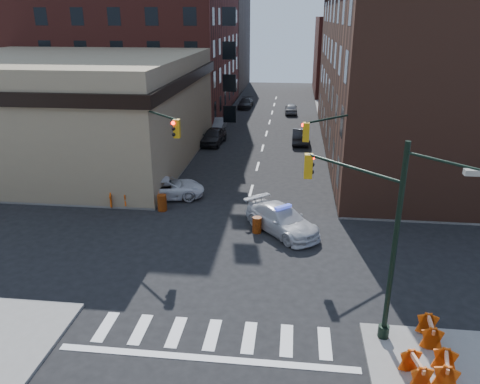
% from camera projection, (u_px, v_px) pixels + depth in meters
% --- Properties ---
extents(ground, '(140.00, 140.00, 0.00)m').
position_uv_depth(ground, '(234.00, 255.00, 25.25)').
color(ground, black).
rests_on(ground, ground).
extents(sidewalk_nw, '(34.00, 54.50, 0.15)m').
position_uv_depth(sidewalk_nw, '(84.00, 119.00, 58.14)').
color(sidewalk_nw, gray).
rests_on(sidewalk_nw, ground).
extents(sidewalk_ne, '(34.00, 54.50, 0.15)m').
position_uv_depth(sidewalk_ne, '(471.00, 129.00, 53.16)').
color(sidewalk_ne, gray).
rests_on(sidewalk_ne, ground).
extents(bank_building, '(22.00, 22.00, 9.00)m').
position_uv_depth(bank_building, '(65.00, 109.00, 40.83)').
color(bank_building, '#8D7C5C').
rests_on(bank_building, ground).
extents(apartment_block, '(25.00, 25.00, 24.00)m').
position_uv_depth(apartment_block, '(131.00, 17.00, 60.18)').
color(apartment_block, '#5D241D').
rests_on(apartment_block, ground).
extents(commercial_row_ne, '(14.00, 34.00, 14.00)m').
position_uv_depth(commercial_row_ne, '(408.00, 76.00, 42.28)').
color(commercial_row_ne, '#532E21').
rests_on(commercial_row_ne, ground).
extents(filler_nw, '(20.00, 18.00, 16.00)m').
position_uv_depth(filler_nw, '(188.00, 41.00, 81.77)').
color(filler_nw, brown).
rests_on(filler_nw, ground).
extents(filler_ne, '(16.00, 16.00, 12.00)m').
position_uv_depth(filler_ne, '(365.00, 56.00, 75.51)').
color(filler_ne, '#5D241D').
rests_on(filler_ne, ground).
extents(signal_pole_se, '(5.40, 5.27, 8.00)m').
position_uv_depth(signal_pole_se, '(371.00, 226.00, 17.83)').
color(signal_pole_se, black).
rests_on(signal_pole_se, sidewalk_se).
extents(signal_pole_nw, '(3.58, 3.67, 8.00)m').
position_uv_depth(signal_pole_nw, '(152.00, 148.00, 29.31)').
color(signal_pole_nw, black).
rests_on(signal_pole_nw, sidewalk_nw).
extents(signal_pole_ne, '(3.67, 3.58, 8.00)m').
position_uv_depth(signal_pole_ne, '(341.00, 154.00, 28.06)').
color(signal_pole_ne, black).
rests_on(signal_pole_ne, sidewalk_ne).
extents(tree_ne_near, '(3.00, 3.00, 4.85)m').
position_uv_depth(tree_ne_near, '(340.00, 107.00, 47.36)').
color(tree_ne_near, black).
rests_on(tree_ne_near, sidewalk_ne).
extents(tree_ne_far, '(3.00, 3.00, 4.85)m').
position_uv_depth(tree_ne_far, '(334.00, 94.00, 54.80)').
color(tree_ne_far, black).
rests_on(tree_ne_far, sidewalk_ne).
extents(police_car, '(5.16, 5.48, 1.56)m').
position_uv_depth(police_car, '(282.00, 220.00, 27.71)').
color(police_car, silver).
rests_on(police_car, ground).
extents(pickup, '(5.70, 3.67, 1.46)m').
position_uv_depth(pickup, '(167.00, 188.00, 32.98)').
color(pickup, white).
rests_on(pickup, ground).
extents(parked_car_wnear, '(2.27, 4.89, 1.62)m').
position_uv_depth(parked_car_wnear, '(214.00, 136.00, 46.83)').
color(parked_car_wnear, black).
rests_on(parked_car_wnear, ground).
extents(parked_car_wfar, '(1.38, 3.87, 1.27)m').
position_uv_depth(parked_car_wfar, '(219.00, 124.00, 52.98)').
color(parked_car_wfar, gray).
rests_on(parked_car_wfar, ground).
extents(parked_car_wdeep, '(2.02, 4.56, 1.30)m').
position_uv_depth(parked_car_wdeep, '(246.00, 103.00, 65.43)').
color(parked_car_wdeep, black).
rests_on(parked_car_wdeep, ground).
extents(parked_car_enear, '(1.62, 4.61, 1.52)m').
position_uv_depth(parked_car_enear, '(300.00, 136.00, 47.25)').
color(parked_car_enear, black).
rests_on(parked_car_enear, ground).
extents(parked_car_efar, '(1.72, 4.01, 1.35)m').
position_uv_depth(parked_car_efar, '(291.00, 109.00, 61.52)').
color(parked_car_efar, gray).
rests_on(parked_car_efar, ground).
extents(pedestrian_a, '(0.70, 0.48, 1.83)m').
position_uv_depth(pedestrian_a, '(117.00, 181.00, 33.37)').
color(pedestrian_a, black).
rests_on(pedestrian_a, sidewalk_nw).
extents(pedestrian_b, '(1.17, 1.08, 1.93)m').
position_uv_depth(pedestrian_b, '(118.00, 175.00, 34.35)').
color(pedestrian_b, black).
rests_on(pedestrian_b, sidewalk_nw).
extents(pedestrian_c, '(1.00, 0.70, 1.58)m').
position_uv_depth(pedestrian_c, '(66.00, 183.00, 33.29)').
color(pedestrian_c, '#1D202C').
rests_on(pedestrian_c, sidewalk_nw).
extents(barrel_road, '(0.56, 0.56, 0.97)m').
position_uv_depth(barrel_road, '(257.00, 225.00, 27.74)').
color(barrel_road, red).
rests_on(barrel_road, ground).
extents(barrel_bank, '(0.76, 0.76, 1.09)m').
position_uv_depth(barrel_bank, '(162.00, 203.00, 30.85)').
color(barrel_bank, '#CE5509').
rests_on(barrel_bank, ground).
extents(barricade_se_a, '(0.70, 1.28, 0.93)m').
position_uv_depth(barricade_se_a, '(429.00, 332.00, 18.16)').
color(barricade_se_a, '#E65B0A').
rests_on(barricade_se_a, sidewalk_se).
extents(barricade_se_b, '(0.82, 1.28, 0.89)m').
position_uv_depth(barricade_se_b, '(415.00, 370.00, 16.23)').
color(barricade_se_b, '#F15E0B').
rests_on(barricade_se_b, sidewalk_se).
extents(barricade_se_c, '(0.91, 1.38, 0.95)m').
position_uv_depth(barricade_se_c, '(445.00, 369.00, 16.21)').
color(barricade_se_c, orange).
rests_on(barricade_se_c, sidewalk_se).
extents(barricade_nw_a, '(1.21, 0.75, 0.85)m').
position_uv_depth(barricade_nw_a, '(152.00, 197.00, 31.82)').
color(barricade_nw_a, orange).
rests_on(barricade_nw_a, sidewalk_nw).
extents(barricade_nw_b, '(1.38, 0.91, 0.95)m').
position_uv_depth(barricade_nw_b, '(118.00, 199.00, 31.25)').
color(barricade_nw_b, '#D04509').
rests_on(barricade_nw_b, sidewalk_nw).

